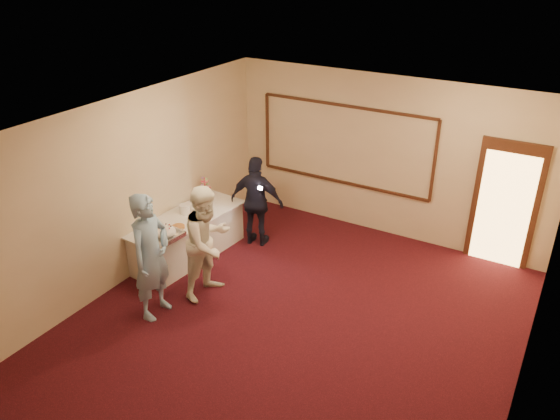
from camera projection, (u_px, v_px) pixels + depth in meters
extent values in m
plane|color=black|center=(290.00, 330.00, 7.86)|extent=(7.00, 7.00, 0.00)
cube|color=beige|center=(385.00, 157.00, 9.91)|extent=(6.00, 0.04, 3.00)
cube|color=beige|center=(84.00, 419.00, 4.49)|extent=(6.00, 0.04, 3.00)
cube|color=beige|center=(125.00, 192.00, 8.56)|extent=(0.04, 7.00, 3.00)
cube|color=beige|center=(535.00, 308.00, 5.84)|extent=(0.04, 7.00, 3.00)
cube|color=white|center=(292.00, 130.00, 6.53)|extent=(6.00, 7.00, 0.04)
cube|color=#361B10|center=(343.00, 182.00, 10.53)|extent=(3.40, 0.04, 0.05)
cube|color=#361B10|center=(347.00, 106.00, 9.87)|extent=(3.40, 0.04, 0.05)
cube|color=#361B10|center=(267.00, 131.00, 10.97)|extent=(0.05, 0.04, 1.50)
cube|color=#361B10|center=(435.00, 162.00, 9.43)|extent=(0.05, 0.04, 1.50)
cube|color=#361B10|center=(505.00, 204.00, 9.08)|extent=(1.05, 0.06, 2.20)
cube|color=#FFBF66|center=(504.00, 210.00, 9.10)|extent=(0.85, 0.02, 2.00)
cube|color=silver|center=(188.00, 238.00, 9.55)|extent=(0.95, 2.19, 0.74)
cube|color=silver|center=(186.00, 218.00, 9.38)|extent=(1.06, 2.31, 0.03)
cube|color=#BABDC1|center=(166.00, 237.00, 8.69)|extent=(0.45, 0.55, 0.04)
ellipsoid|color=white|center=(165.00, 232.00, 8.65)|extent=(0.34, 0.34, 0.15)
cube|color=silver|center=(178.00, 233.00, 8.75)|extent=(0.15, 0.35, 0.01)
cylinder|color=#D7425A|center=(205.00, 187.00, 10.08)|extent=(0.02, 0.02, 0.36)
cylinder|color=#D7425A|center=(206.00, 195.00, 10.16)|extent=(0.27, 0.27, 0.01)
cylinder|color=#D7425A|center=(205.00, 188.00, 10.10)|extent=(0.21, 0.21, 0.01)
cylinder|color=#D7425A|center=(205.00, 181.00, 10.03)|extent=(0.14, 0.14, 0.01)
cylinder|color=white|center=(185.00, 209.00, 9.47)|extent=(0.19, 0.19, 0.16)
cylinder|color=white|center=(185.00, 205.00, 9.44)|extent=(0.20, 0.20, 0.01)
cylinder|color=white|center=(203.00, 208.00, 9.52)|extent=(0.19, 0.19, 0.16)
cylinder|color=white|center=(203.00, 203.00, 9.48)|extent=(0.20, 0.20, 0.01)
cylinder|color=white|center=(178.00, 228.00, 9.00)|extent=(0.25, 0.25, 0.01)
cylinder|color=olive|center=(178.00, 227.00, 8.98)|extent=(0.21, 0.21, 0.04)
imported|color=#7EA7CB|center=(151.00, 257.00, 7.81)|extent=(0.50, 0.74, 1.95)
imported|color=white|center=(208.00, 242.00, 8.31)|extent=(0.79, 0.97, 1.83)
imported|color=black|center=(257.00, 202.00, 9.75)|extent=(1.05, 0.59, 1.69)
cube|color=white|center=(260.00, 188.00, 9.25)|extent=(0.07, 0.04, 0.05)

